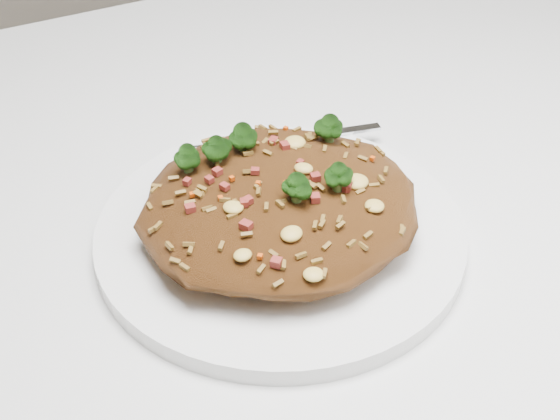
% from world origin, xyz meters
% --- Properties ---
extents(dining_table, '(1.20, 0.80, 0.75)m').
position_xyz_m(dining_table, '(0.00, 0.00, 0.66)').
color(dining_table, silver).
rests_on(dining_table, ground).
extents(plate, '(0.27, 0.27, 0.01)m').
position_xyz_m(plate, '(0.07, -0.05, 0.76)').
color(plate, white).
rests_on(plate, dining_table).
extents(fried_rice, '(0.20, 0.18, 0.06)m').
position_xyz_m(fried_rice, '(0.07, -0.05, 0.79)').
color(fried_rice, brown).
rests_on(fried_rice, plate).
extents(fork, '(0.16, 0.05, 0.00)m').
position_xyz_m(fork, '(0.13, 0.04, 0.77)').
color(fork, silver).
rests_on(fork, plate).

